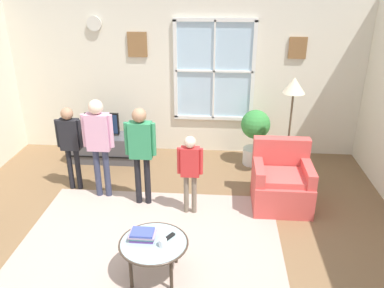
# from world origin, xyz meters

# --- Properties ---
(ground_plane) EXTENTS (6.48, 6.01, 0.02)m
(ground_plane) POSITION_xyz_m (0.00, 0.00, -0.01)
(ground_plane) COLOR brown
(back_wall) EXTENTS (5.88, 0.17, 2.66)m
(back_wall) POSITION_xyz_m (0.02, 2.76, 1.33)
(back_wall) COLOR silver
(back_wall) RESTS_ON ground_plane
(area_rug) EXTENTS (3.04, 2.37, 0.01)m
(area_rug) POSITION_xyz_m (-0.15, -0.05, 0.00)
(area_rug) COLOR tan
(area_rug) RESTS_ON ground_plane
(tv_stand) EXTENTS (1.16, 0.46, 0.45)m
(tv_stand) POSITION_xyz_m (-1.31, 2.17, 0.23)
(tv_stand) COLOR #4C4C51
(tv_stand) RESTS_ON ground_plane
(television) EXTENTS (0.56, 0.08, 0.39)m
(television) POSITION_xyz_m (-1.31, 2.16, 0.65)
(television) COLOR #4C4C4C
(television) RESTS_ON tv_stand
(armchair) EXTENTS (0.76, 0.74, 0.87)m
(armchair) POSITION_xyz_m (1.47, 0.98, 0.33)
(armchair) COLOR #D14C47
(armchair) RESTS_ON ground_plane
(coffee_table) EXTENTS (0.71, 0.71, 0.41)m
(coffee_table) POSITION_xyz_m (-0.01, -0.52, 0.38)
(coffee_table) COLOR #99B2B7
(coffee_table) RESTS_ON ground_plane
(book_stack) EXTENTS (0.27, 0.18, 0.09)m
(book_stack) POSITION_xyz_m (-0.13, -0.47, 0.45)
(book_stack) COLOR #693F94
(book_stack) RESTS_ON coffee_table
(cup) EXTENTS (0.08, 0.08, 0.08)m
(cup) POSITION_xyz_m (0.09, -0.58, 0.45)
(cup) COLOR white
(cup) RESTS_ON coffee_table
(remote_near_books) EXTENTS (0.11, 0.14, 0.02)m
(remote_near_books) POSITION_xyz_m (0.14, -0.43, 0.42)
(remote_near_books) COLOR black
(remote_near_books) RESTS_ON coffee_table
(person_red_shirt) EXTENTS (0.33, 0.15, 1.08)m
(person_red_shirt) POSITION_xyz_m (0.26, 0.68, 0.68)
(person_red_shirt) COLOR #726656
(person_red_shirt) RESTS_ON ground_plane
(person_black_shirt) EXTENTS (0.37, 0.17, 1.24)m
(person_black_shirt) POSITION_xyz_m (-1.46, 1.18, 0.78)
(person_black_shirt) COLOR black
(person_black_shirt) RESTS_ON ground_plane
(person_pink_shirt) EXTENTS (0.43, 0.19, 1.42)m
(person_pink_shirt) POSITION_xyz_m (-1.00, 1.02, 0.89)
(person_pink_shirt) COLOR #333851
(person_pink_shirt) RESTS_ON ground_plane
(person_green_shirt) EXTENTS (0.41, 0.19, 1.37)m
(person_green_shirt) POSITION_xyz_m (-0.40, 0.87, 0.86)
(person_green_shirt) COLOR black
(person_green_shirt) RESTS_ON ground_plane
(potted_plant_by_window) EXTENTS (0.47, 0.47, 0.93)m
(potted_plant_by_window) POSITION_xyz_m (1.19, 2.22, 0.55)
(potted_plant_by_window) COLOR silver
(potted_plant_by_window) RESTS_ON ground_plane
(floor_lamp) EXTENTS (0.32, 0.32, 1.60)m
(floor_lamp) POSITION_xyz_m (1.63, 1.68, 1.33)
(floor_lamp) COLOR black
(floor_lamp) RESTS_ON ground_plane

